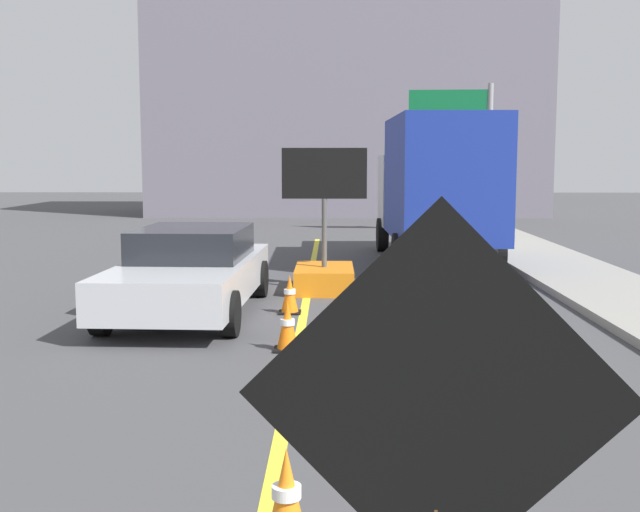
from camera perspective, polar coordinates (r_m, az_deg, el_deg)
lane_center_stripe at (r=7.08m, az=-2.94°, el=-13.47°), size 0.14×36.00×0.01m
roadwork_sign at (r=3.28m, az=8.51°, el=-10.89°), size 1.63×0.20×2.33m
arrow_board_trailer at (r=15.00m, az=0.31°, el=-0.67°), size 1.60×1.80×2.70m
box_truck at (r=19.04m, az=8.41°, el=5.02°), size 2.50×6.94×3.45m
pickup_car at (r=12.91m, az=-9.32°, el=-1.04°), size 2.22×5.05×1.38m
highway_guide_sign at (r=27.08m, az=10.52°, el=8.85°), size 2.79×0.30×5.00m
far_building_block at (r=37.40m, az=1.89°, el=11.18°), size 17.44×7.64×10.46m
traffic_cone_near_sign at (r=5.23m, az=-2.44°, el=-17.20°), size 0.36×0.36×0.68m
traffic_cone_mid_lane at (r=7.86m, az=-0.91°, el=-8.97°), size 0.36×0.36×0.64m
traffic_cone_far_lane at (r=10.30m, az=-2.37°, el=-5.08°), size 0.36×0.36×0.66m
traffic_cone_curbside at (r=12.78m, az=-2.21°, el=-2.80°), size 0.36×0.36×0.63m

